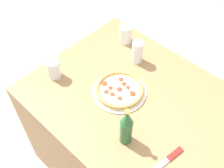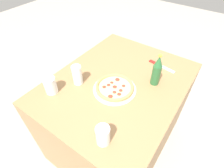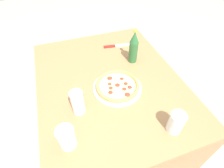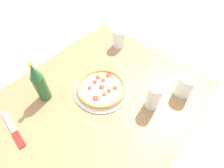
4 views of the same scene
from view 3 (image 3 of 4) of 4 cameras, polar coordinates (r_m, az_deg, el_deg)
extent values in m
plane|color=#A89E8E|center=(1.70, -0.65, -17.72)|extent=(8.00, 8.00, 0.00)
cube|color=#997047|center=(1.36, -0.78, -10.40)|extent=(1.07, 0.85, 0.78)
cylinder|color=silver|center=(1.01, 1.75, -1.20)|extent=(0.28, 0.28, 0.01)
cylinder|color=#E5C689|center=(1.00, 1.76, -0.81)|extent=(0.25, 0.25, 0.01)
cylinder|color=#EACC7F|center=(1.00, 1.77, -0.52)|extent=(0.22, 0.22, 0.00)
torus|color=tan|center=(0.99, 1.78, -0.34)|extent=(0.25, 0.25, 0.02)
ellipsoid|color=#A83323|center=(0.98, 4.03, -1.64)|extent=(0.02, 0.02, 0.01)
ellipsoid|color=#A83323|center=(0.99, 1.82, -0.34)|extent=(0.03, 0.03, 0.01)
ellipsoid|color=#A83323|center=(1.03, 3.20, 1.74)|extent=(0.02, 0.02, 0.01)
ellipsoid|color=#A83323|center=(0.98, -0.39, -1.28)|extent=(0.02, 0.02, 0.01)
ellipsoid|color=#A83323|center=(1.00, -0.78, 0.01)|extent=(0.02, 0.02, 0.00)
ellipsoid|color=#A83323|center=(0.99, 5.80, -1.05)|extent=(0.03, 0.03, 0.01)
ellipsoid|color=#A83323|center=(1.01, 4.54, 0.14)|extent=(0.03, 0.03, 0.01)
ellipsoid|color=#A83323|center=(0.96, -0.49, -2.76)|extent=(0.03, 0.03, 0.01)
ellipsoid|color=#A83323|center=(0.95, 5.04, -3.43)|extent=(0.03, 0.03, 0.01)
ellipsoid|color=#A83323|center=(1.03, -0.87, 1.90)|extent=(0.03, 0.03, 0.01)
cylinder|color=white|center=(0.79, -14.57, -16.56)|extent=(0.08, 0.08, 0.11)
cylinder|color=black|center=(0.81, -14.30, -17.24)|extent=(0.06, 0.06, 0.07)
cylinder|color=white|center=(0.87, -11.13, -5.93)|extent=(0.06, 0.06, 0.14)
cylinder|color=#F4A323|center=(0.89, -10.92, -6.86)|extent=(0.05, 0.05, 0.08)
cylinder|color=white|center=(0.86, 20.17, -11.72)|extent=(0.07, 0.07, 0.11)
cylinder|color=maroon|center=(0.87, 19.88, -12.33)|extent=(0.06, 0.06, 0.07)
cylinder|color=#286033|center=(1.17, 6.93, 10.40)|extent=(0.06, 0.06, 0.15)
cone|color=#286033|center=(1.11, 7.43, 15.00)|extent=(0.06, 0.06, 0.07)
cylinder|color=gold|center=(1.09, 7.64, 16.85)|extent=(0.02, 0.02, 0.01)
cube|color=maroon|center=(1.33, -0.83, 12.13)|extent=(0.04, 0.09, 0.01)
cube|color=silver|center=(1.35, 3.78, 12.57)|extent=(0.04, 0.13, 0.01)
camera|label=1|loc=(1.61, 33.23, 56.63)|focal=45.00mm
camera|label=2|loc=(0.70, 82.55, 16.28)|focal=28.00mm
camera|label=4|loc=(1.03, -34.69, 38.25)|focal=28.00mm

